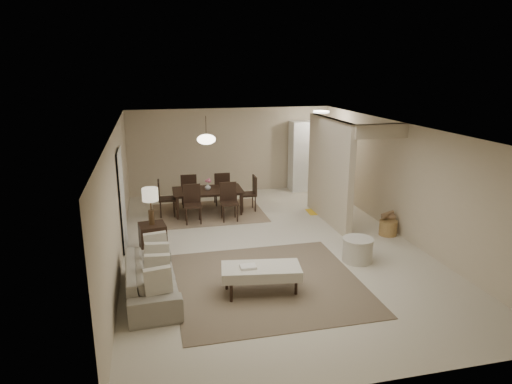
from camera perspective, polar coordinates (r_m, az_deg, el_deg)
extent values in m
plane|color=beige|center=(9.73, 1.72, -6.69)|extent=(9.00, 9.00, 0.00)
plane|color=white|center=(9.09, 1.84, 8.08)|extent=(9.00, 9.00, 0.00)
plane|color=#C3B193|center=(13.62, -3.14, 5.20)|extent=(6.00, 0.00, 6.00)
plane|color=#C3B193|center=(9.05, -16.90, -0.71)|extent=(0.00, 9.00, 9.00)
plane|color=#C3B193|center=(10.49, 17.81, 1.39)|extent=(0.00, 9.00, 9.00)
cube|color=#C3B193|center=(11.05, 9.15, 2.62)|extent=(0.15, 2.50, 2.50)
cube|color=black|center=(9.69, -16.43, -1.04)|extent=(0.04, 0.90, 2.04)
cube|color=white|center=(13.93, 6.72, 4.51)|extent=(1.20, 0.55, 2.10)
cylinder|color=white|center=(12.83, 8.15, 9.89)|extent=(0.44, 0.44, 0.05)
cube|color=brown|center=(8.14, 1.50, -11.26)|extent=(3.20, 3.20, 0.01)
imported|color=gray|center=(7.79, -12.91, -10.56)|extent=(2.07, 0.88, 0.59)
cube|color=beige|center=(7.67, 0.63, -9.89)|extent=(1.38, 0.79, 0.17)
cylinder|color=black|center=(7.48, -3.11, -12.60)|extent=(0.05, 0.05, 0.29)
cylinder|color=black|center=(7.72, 5.03, -11.70)|extent=(0.05, 0.05, 0.29)
cylinder|color=black|center=(7.87, -3.69, -11.14)|extent=(0.05, 0.05, 0.29)
cylinder|color=black|center=(8.09, 4.05, -10.35)|extent=(0.05, 0.05, 0.29)
cube|color=black|center=(9.61, -12.77, -5.55)|extent=(0.58, 0.58, 0.57)
cylinder|color=#49341F|center=(9.47, -12.93, -3.10)|extent=(0.12, 0.12, 0.30)
cylinder|color=#49341F|center=(9.39, -13.03, -1.48)|extent=(0.03, 0.03, 0.26)
cylinder|color=beige|center=(9.33, -13.10, -0.30)|extent=(0.32, 0.32, 0.26)
cylinder|color=beige|center=(9.11, 12.58, -7.08)|extent=(0.60, 0.60, 0.46)
cylinder|color=olive|center=(10.67, 16.18, -4.32)|extent=(0.42, 0.42, 0.34)
cube|color=#866D53|center=(11.86, -5.96, -2.61)|extent=(2.80, 2.10, 0.01)
imported|color=black|center=(11.77, -6.00, -1.20)|extent=(1.78, 1.02, 0.62)
imported|color=silver|center=(11.67, -6.06, 0.65)|extent=(0.19, 0.19, 0.17)
cube|color=yellow|center=(12.05, 8.39, -2.41)|extent=(0.87, 0.57, 0.01)
cylinder|color=#49341F|center=(11.38, -6.28, 8.20)|extent=(0.02, 0.02, 0.50)
ellipsoid|color=#FFEAC6|center=(11.42, -6.23, 6.56)|extent=(0.46, 0.46, 0.25)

